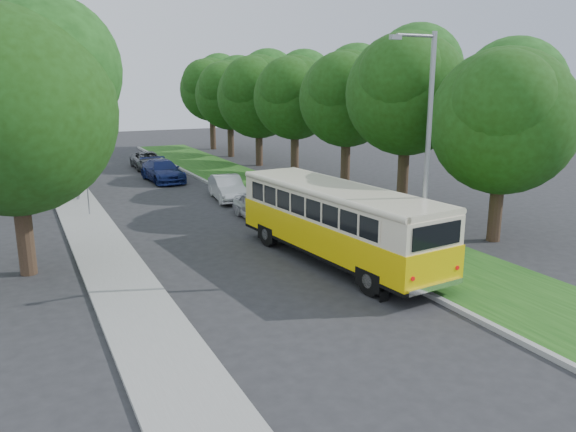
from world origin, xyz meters
name	(u,v)px	position (x,y,z in m)	size (l,w,h in m)	color
ground	(273,277)	(0.00, 0.00, 0.00)	(120.00, 120.00, 0.00)	#272729
curb	(300,229)	(3.60, 5.00, 0.07)	(0.20, 70.00, 0.15)	gray
grass_verge	(345,223)	(5.95, 5.00, 0.07)	(4.50, 70.00, 0.13)	#194813
sidewalk	(105,254)	(-4.80, 5.00, 0.06)	(2.20, 70.00, 0.12)	gray
treeline	(198,91)	(3.15, 17.99, 5.93)	(24.27, 41.91, 9.46)	#332319
lamppost_near	(425,151)	(4.21, -2.50, 4.37)	(1.71, 0.16, 8.00)	gray
lamppost_far	(70,127)	(-4.70, 16.00, 4.12)	(1.71, 0.16, 7.50)	gray
warning_sign	(87,182)	(-4.50, 11.98, 1.71)	(0.56, 0.10, 2.50)	gray
vintage_bus	(337,224)	(2.74, 0.39, 1.45)	(2.52, 9.77, 2.90)	yellow
car_silver	(258,207)	(2.75, 7.73, 0.63)	(1.50, 3.72, 1.27)	silver
car_white	(227,188)	(3.00, 12.69, 0.69)	(1.45, 4.16, 1.37)	silver
car_blue	(163,171)	(1.20, 20.22, 0.71)	(1.99, 4.90, 1.42)	navy
car_grey	(148,160)	(1.54, 26.21, 0.63)	(2.11, 4.57, 1.27)	#4F5256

